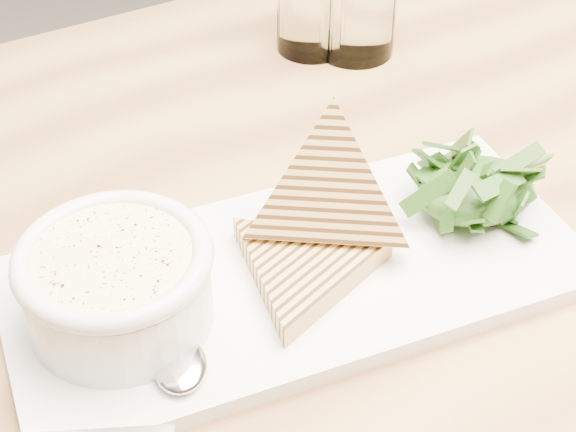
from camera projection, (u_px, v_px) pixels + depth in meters
name	position (u px, v px, depth m)	size (l,w,h in m)	color
table_top	(360.00, 231.00, 0.74)	(1.27, 0.85, 0.04)	#A78143
table_leg_br	(575.00, 173.00, 1.41)	(0.06, 0.06, 0.71)	#A78143
platter	(298.00, 275.00, 0.66)	(0.43, 0.19, 0.02)	white
soup_bowl	(119.00, 292.00, 0.60)	(0.13, 0.13, 0.05)	white
soup	(113.00, 260.00, 0.58)	(0.11, 0.11, 0.01)	#FBE09D
bowl_rim	(112.00, 257.00, 0.58)	(0.13, 0.13, 0.01)	white
sandwich_flat	(304.00, 268.00, 0.64)	(0.14, 0.14, 0.02)	tan
sandwich_lean	(329.00, 194.00, 0.64)	(0.14, 0.14, 0.08)	tan
salad_base	(476.00, 191.00, 0.69)	(0.10, 0.08, 0.04)	black
arugula_pile	(477.00, 182.00, 0.69)	(0.11, 0.10, 0.05)	#346320
spoon_bowl	(181.00, 366.00, 0.57)	(0.04, 0.05, 0.01)	silver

